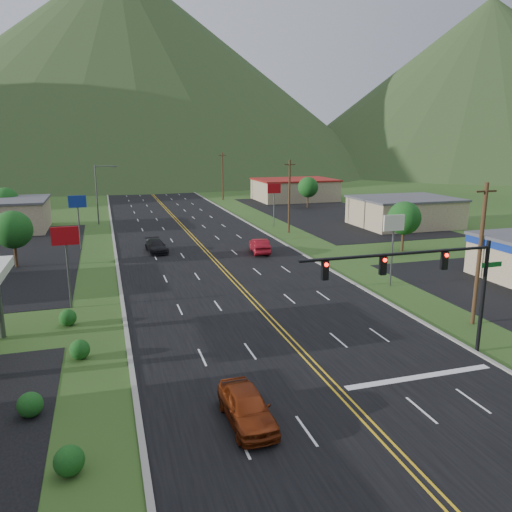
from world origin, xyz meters
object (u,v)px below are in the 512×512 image
object	(u,v)px
car_red_far	(260,246)
car_dark_mid	(156,247)
traffic_signal	(428,273)
car_red_near	(247,408)
streetlight_west	(99,190)

from	to	relation	value
car_red_far	car_dark_mid	bearing A→B (deg)	-10.52
traffic_signal	car_red_near	distance (m)	13.19
traffic_signal	car_red_near	world-z (taller)	traffic_signal
traffic_signal	car_dark_mid	size ratio (longest dim) A/B	2.71
car_red_near	streetlight_west	bearing A→B (deg)	94.55
traffic_signal	car_dark_mid	distance (m)	36.05
traffic_signal	car_red_near	xyz separation A→B (m)	(-11.86, -3.58, -4.52)
traffic_signal	car_red_far	world-z (taller)	traffic_signal
traffic_signal	car_dark_mid	xyz separation A→B (m)	(-12.06, 33.66, -4.63)
car_dark_mid	streetlight_west	bearing A→B (deg)	98.67
streetlight_west	car_dark_mid	distance (m)	23.59
traffic_signal	car_red_near	bearing A→B (deg)	-163.22
car_red_near	car_dark_mid	size ratio (longest dim) A/B	0.98
traffic_signal	car_red_far	bearing A→B (deg)	91.43
car_red_near	car_red_far	world-z (taller)	car_red_far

